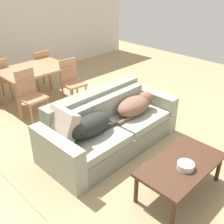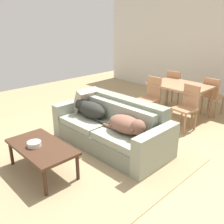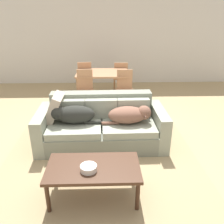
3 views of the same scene
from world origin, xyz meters
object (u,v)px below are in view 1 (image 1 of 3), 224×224
Objects in this scene: throw_pillow_by_left_arm at (62,127)px; dining_chair_near_right at (72,80)px; couch at (108,127)px; dining_chair_far_right at (41,68)px; bowl_on_coffee_table at (186,166)px; dog_on_right_cushion at (136,105)px; dining_table at (34,71)px; dog_on_left_cushion at (89,126)px; coffee_table at (181,166)px; dining_chair_near_left at (30,93)px.

dining_chair_near_right reaches higher than throw_pillow_by_left_arm.
couch is 2.74m from dining_chair_far_right.
dining_chair_near_right is (0.65, 2.98, 0.03)m from bowl_on_coffee_table.
dog_on_right_cushion is 2.28m from dining_table.
bowl_on_coffee_table is at bearing -96.16° from dining_chair_near_right.
dining_chair_far_right is at bearing 50.31° from dining_table.
dog_on_left_cushion is at bearing 104.87° from bowl_on_coffee_table.
dining_table is (0.79, 2.05, 0.03)m from throw_pillow_by_left_arm.
throw_pillow_by_left_arm is 1.57m from coffee_table.
dining_chair_far_right reaches higher than bowl_on_coffee_table.
dog_on_right_cushion is 0.64× the size of dining_table.
dog_on_right_cushion is 1.28m from throw_pillow_by_left_arm.
bowl_on_coffee_table is at bearing -76.18° from dog_on_left_cushion.
couch reaches higher than bowl_on_coffee_table.
dining_chair_near_left is 1.05× the size of dining_chair_far_right.
dining_table is at bearing 88.86° from couch.
dining_chair_near_left is at bearing -173.92° from dining_chair_near_right.
dog_on_left_cushion is 0.93× the size of dining_chair_far_right.
throw_pillow_by_left_arm is at bearing 64.94° from dining_chair_far_right.
dog_on_right_cushion reaches higher than coffee_table.
couch is at bearing 84.59° from bowl_on_coffee_table.
coffee_table is 1.21× the size of dining_chair_near_left.
dining_chair_far_right is (0.50, 2.69, 0.18)m from couch.
throw_pillow_by_left_arm is at bearing 117.16° from coffee_table.
dining_table reaches higher than dog_on_left_cushion.
dining_chair_near_right is at bearing 77.72° from bowl_on_coffee_table.
dining_chair_far_right is at bearing 81.24° from bowl_on_coffee_table.
dining_chair_far_right reaches higher than dog_on_left_cushion.
coffee_table is (-0.08, -1.33, 0.07)m from couch.
coffee_table is (0.71, -1.38, -0.25)m from throw_pillow_by_left_arm.
dining_chair_near_right is at bearing 70.78° from couch.
throw_pillow_by_left_arm reaches higher than couch.
dog_on_left_cushion is at bearing 178.25° from dog_on_right_cushion.
dog_on_left_cushion reaches higher than dog_on_right_cushion.
dog_on_right_cushion is 0.89× the size of dining_chair_near_left.
dog_on_left_cushion is 2.98m from dining_chair_far_right.
dog_on_left_cushion is 1.96m from dining_chair_near_right.
coffee_table is at bearing -62.84° from throw_pillow_by_left_arm.
dog_on_right_cushion is 1.92m from dining_chair_near_left.
dining_table is 1.45× the size of dining_chair_far_right.
bowl_on_coffee_table is 4.15m from dining_chair_far_right.
throw_pillow_by_left_arm is at bearing -106.66° from dining_chair_near_left.
dog_on_left_cushion is 1.70m from dining_chair_near_left.
couch is at bearing 80.40° from dining_chair_far_right.
dining_table is (0.14, 3.51, 0.21)m from bowl_on_coffee_table.
couch is 2.13m from dining_table.
dog_on_left_cushion is 0.95m from dog_on_right_cushion.
dog_on_right_cushion is at bearing 64.85° from coffee_table.
dog_on_right_cushion is at bearing -85.13° from dining_chair_near_right.
dining_chair_near_right is 1.12m from dining_chair_far_right.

